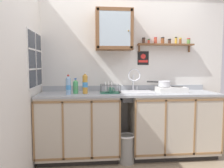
# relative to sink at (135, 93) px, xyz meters

# --- Properties ---
(back_wall) EXTENTS (3.23, 0.07, 2.50)m
(back_wall) POSITION_rel_sink_xyz_m (-0.11, 0.29, 0.30)
(back_wall) COLOR silver
(back_wall) RESTS_ON ground
(side_wall_left) EXTENTS (0.05, 3.53, 2.50)m
(side_wall_left) POSITION_rel_sink_xyz_m (-1.45, -0.70, 0.29)
(side_wall_left) COLOR silver
(side_wall_left) RESTS_ON ground
(lower_cabinet_run) EXTENTS (1.15, 0.62, 0.93)m
(lower_cabinet_run) POSITION_rel_sink_xyz_m (-0.84, -0.04, -0.48)
(lower_cabinet_run) COLOR black
(lower_cabinet_run) RESTS_ON ground
(lower_cabinet_run_right) EXTENTS (1.28, 0.62, 0.93)m
(lower_cabinet_run_right) POSITION_rel_sink_xyz_m (0.56, -0.04, -0.48)
(lower_cabinet_run_right) COLOR black
(lower_cabinet_run_right) RESTS_ON ground
(countertop) EXTENTS (2.59, 0.64, 0.03)m
(countertop) POSITION_rel_sink_xyz_m (-0.11, -0.04, -0.01)
(countertop) COLOR #9EA3A8
(countertop) RESTS_ON lower_cabinet_run
(backsplash) EXTENTS (2.59, 0.02, 0.08)m
(backsplash) POSITION_rel_sink_xyz_m (-0.11, 0.25, 0.05)
(backsplash) COLOR #9EA3A8
(backsplash) RESTS_ON countertop
(sink) EXTENTS (0.52, 0.43, 0.47)m
(sink) POSITION_rel_sink_xyz_m (0.00, 0.00, 0.00)
(sink) COLOR silver
(sink) RESTS_ON countertop
(hot_plate_stove) EXTENTS (0.42, 0.29, 0.08)m
(hot_plate_stove) POSITION_rel_sink_xyz_m (0.54, -0.03, 0.05)
(hot_plate_stove) COLOR silver
(hot_plate_stove) RESTS_ON countertop
(saucepan) EXTENTS (0.33, 0.21, 0.09)m
(saucepan) POSITION_rel_sink_xyz_m (0.43, -0.00, 0.14)
(saucepan) COLOR silver
(saucepan) RESTS_ON hot_plate_stove
(bottle_juice_amber_0) EXTENTS (0.07, 0.07, 0.31)m
(bottle_juice_amber_0) POSITION_rel_sink_xyz_m (-0.74, -0.08, 0.15)
(bottle_juice_amber_0) COLOR gold
(bottle_juice_amber_0) RESTS_ON countertop
(bottle_water_blue_1) EXTENTS (0.07, 0.07, 0.27)m
(bottle_water_blue_1) POSITION_rel_sink_xyz_m (-0.97, -0.16, 0.13)
(bottle_water_blue_1) COLOR #8CB7E0
(bottle_water_blue_1) RESTS_ON countertop
(bottle_soda_green_2) EXTENTS (0.08, 0.08, 0.22)m
(bottle_soda_green_2) POSITION_rel_sink_xyz_m (-0.88, -0.06, 0.11)
(bottle_soda_green_2) COLOR #4CB266
(bottle_soda_green_2) RESTS_ON countertop
(dish_rack) EXTENTS (0.30, 0.22, 0.17)m
(dish_rack) POSITION_rel_sink_xyz_m (-0.39, -0.05, 0.05)
(dish_rack) COLOR #26664C
(dish_rack) RESTS_ON countertop
(mug) EXTENTS (0.11, 0.09, 0.09)m
(mug) POSITION_rel_sink_xyz_m (-0.38, -0.07, 0.05)
(mug) COLOR #337259
(mug) RESTS_ON countertop
(wall_cabinet) EXTENTS (0.55, 0.29, 0.61)m
(wall_cabinet) POSITION_rel_sink_xyz_m (-0.31, 0.13, 0.94)
(wall_cabinet) COLOR brown
(spice_shelf) EXTENTS (0.88, 0.14, 0.23)m
(spice_shelf) POSITION_rel_sink_xyz_m (0.52, 0.19, 0.75)
(spice_shelf) COLOR brown
(warning_sign) EXTENTS (0.18, 0.01, 0.22)m
(warning_sign) POSITION_rel_sink_xyz_m (0.17, 0.26, 0.52)
(warning_sign) COLOR black
(window) EXTENTS (0.03, 0.72, 0.77)m
(window) POSITION_rel_sink_xyz_m (-1.42, -0.09, 0.49)
(window) COLOR #262D38
(trash_bin) EXTENTS (0.26, 0.26, 0.40)m
(trash_bin) POSITION_rel_sink_xyz_m (-0.17, -0.25, -0.75)
(trash_bin) COLOR gray
(trash_bin) RESTS_ON ground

